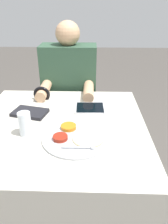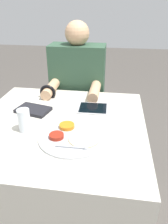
{
  "view_description": "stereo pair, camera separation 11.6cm",
  "coord_description": "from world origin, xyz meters",
  "px_view_note": "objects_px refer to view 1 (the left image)",
  "views": [
    {
      "loc": [
        0.17,
        -1.0,
        1.38
      ],
      "look_at": [
        0.13,
        0.03,
        0.84
      ],
      "focal_mm": 35.0,
      "sensor_mm": 36.0,
      "label": 1
    },
    {
      "loc": [
        0.28,
        -0.99,
        1.38
      ],
      "look_at": [
        0.13,
        0.03,
        0.84
      ],
      "focal_mm": 35.0,
      "sensor_mm": 36.0,
      "label": 2
    }
  ],
  "objects_px": {
    "tablet_device": "(90,108)",
    "person_diner": "(70,107)",
    "thali_tray": "(76,137)",
    "red_notebook": "(30,113)",
    "drinking_glass": "(25,124)"
  },
  "relations": [
    {
      "from": "tablet_device",
      "to": "person_diner",
      "type": "height_order",
      "value": "person_diner"
    },
    {
      "from": "person_diner",
      "to": "thali_tray",
      "type": "bearing_deg",
      "value": -82.12
    },
    {
      "from": "red_notebook",
      "to": "tablet_device",
      "type": "distance_m",
      "value": 0.36
    },
    {
      "from": "person_diner",
      "to": "drinking_glass",
      "type": "distance_m",
      "value": 0.76
    },
    {
      "from": "red_notebook",
      "to": "person_diner",
      "type": "xyz_separation_m",
      "value": [
        0.18,
        0.5,
        -0.2
      ]
    },
    {
      "from": "thali_tray",
      "to": "red_notebook",
      "type": "height_order",
      "value": "thali_tray"
    },
    {
      "from": "thali_tray",
      "to": "drinking_glass",
      "type": "bearing_deg",
      "value": 173.19
    },
    {
      "from": "person_diner",
      "to": "drinking_glass",
      "type": "xyz_separation_m",
      "value": [
        -0.15,
        -0.7,
        0.26
      ]
    },
    {
      "from": "thali_tray",
      "to": "tablet_device",
      "type": "bearing_deg",
      "value": 78.52
    },
    {
      "from": "person_diner",
      "to": "drinking_glass",
      "type": "height_order",
      "value": "person_diner"
    },
    {
      "from": "tablet_device",
      "to": "red_notebook",
      "type": "bearing_deg",
      "value": -166.65
    },
    {
      "from": "drinking_glass",
      "to": "red_notebook",
      "type": "bearing_deg",
      "value": 99.44
    },
    {
      "from": "tablet_device",
      "to": "person_diner",
      "type": "distance_m",
      "value": 0.49
    },
    {
      "from": "red_notebook",
      "to": "person_diner",
      "type": "relative_size",
      "value": 0.17
    },
    {
      "from": "thali_tray",
      "to": "person_diner",
      "type": "relative_size",
      "value": 0.26
    }
  ]
}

